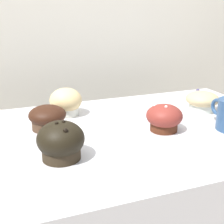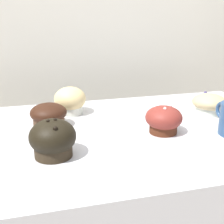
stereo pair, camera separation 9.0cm
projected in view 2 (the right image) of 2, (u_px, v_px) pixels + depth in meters
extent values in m
cube|color=beige|center=(90.00, 86.00, 1.44)|extent=(3.20, 0.10, 1.80)
cylinder|color=#302518|center=(53.00, 146.00, 0.73)|extent=(0.09, 0.09, 0.05)
ellipsoid|color=black|center=(53.00, 136.00, 0.72)|extent=(0.11, 0.11, 0.08)
sphere|color=black|center=(55.00, 120.00, 0.71)|extent=(0.01, 0.01, 0.01)
sphere|color=black|center=(48.00, 121.00, 0.70)|extent=(0.01, 0.01, 0.01)
sphere|color=black|center=(55.00, 129.00, 0.68)|extent=(0.01, 0.01, 0.01)
cylinder|color=silver|center=(209.00, 108.00, 1.02)|extent=(0.09, 0.09, 0.04)
ellipsoid|color=tan|center=(209.00, 102.00, 1.01)|extent=(0.11, 0.11, 0.05)
sphere|color=navy|center=(205.00, 93.00, 1.03)|extent=(0.01, 0.01, 0.01)
cylinder|color=#4F2515|center=(163.00, 125.00, 0.87)|extent=(0.08, 0.08, 0.04)
ellipsoid|color=maroon|center=(164.00, 118.00, 0.86)|extent=(0.10, 0.10, 0.06)
sphere|color=white|center=(154.00, 107.00, 0.87)|extent=(0.01, 0.01, 0.01)
sphere|color=white|center=(170.00, 106.00, 0.87)|extent=(0.01, 0.01, 0.01)
sphere|color=white|center=(165.00, 109.00, 0.84)|extent=(0.01, 0.01, 0.01)
cylinder|color=#483222|center=(49.00, 119.00, 0.91)|extent=(0.09, 0.09, 0.04)
ellipsoid|color=black|center=(48.00, 113.00, 0.91)|extent=(0.11, 0.11, 0.05)
cylinder|color=white|center=(70.00, 106.00, 1.02)|extent=(0.08, 0.08, 0.05)
ellipsoid|color=#DABC7D|center=(70.00, 99.00, 1.01)|extent=(0.10, 0.10, 0.08)
torus|color=navy|center=(222.00, 110.00, 0.91)|extent=(0.01, 0.05, 0.05)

